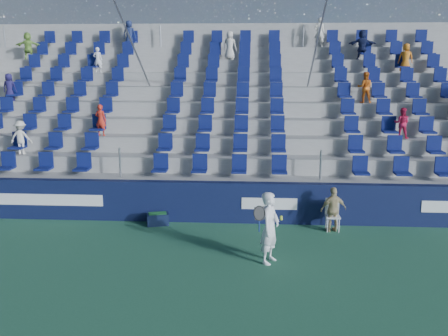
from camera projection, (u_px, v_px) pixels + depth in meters
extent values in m
plane|color=#2B6446|center=(208.00, 264.00, 11.70)|extent=(70.00, 70.00, 0.00)
cube|color=#10173C|center=(218.00, 202.00, 14.64)|extent=(24.00, 0.30, 1.20)
cube|color=white|center=(50.00, 200.00, 14.79)|extent=(3.20, 0.02, 0.34)
cube|color=white|center=(269.00, 204.00, 14.39)|extent=(1.60, 0.02, 0.34)
cube|color=#A4A49E|center=(219.00, 197.00, 15.20)|extent=(24.00, 0.85, 1.20)
cube|color=#A4A49E|center=(221.00, 182.00, 15.98)|extent=(24.00, 0.85, 1.70)
cube|color=#A4A49E|center=(223.00, 169.00, 16.75)|extent=(24.00, 0.85, 2.20)
cube|color=#A4A49E|center=(225.00, 157.00, 17.53)|extent=(24.00, 0.85, 2.70)
cube|color=#A4A49E|center=(226.00, 146.00, 18.31)|extent=(24.00, 0.85, 3.20)
cube|color=#A4A49E|center=(227.00, 136.00, 19.08)|extent=(24.00, 0.85, 3.70)
cube|color=#A4A49E|center=(229.00, 126.00, 19.86)|extent=(24.00, 0.85, 4.20)
cube|color=#A4A49E|center=(230.00, 118.00, 20.63)|extent=(24.00, 0.85, 4.70)
cube|color=#A4A49E|center=(231.00, 110.00, 21.41)|extent=(24.00, 0.85, 5.20)
cube|color=#A4A49E|center=(232.00, 97.00, 21.96)|extent=(24.00, 0.50, 6.20)
cube|color=#0E1754|center=(219.00, 166.00, 15.00)|extent=(16.05, 0.50, 0.70)
cube|color=#0E1754|center=(221.00, 145.00, 15.72)|extent=(16.05, 0.50, 0.70)
cube|color=#0E1754|center=(223.00, 126.00, 16.45)|extent=(16.05, 0.50, 0.70)
cube|color=#0E1754|center=(225.00, 108.00, 17.17)|extent=(16.05, 0.50, 0.70)
cube|color=#0E1754|center=(226.00, 92.00, 17.89)|extent=(16.05, 0.50, 0.70)
cube|color=#0E1754|center=(227.00, 77.00, 18.62)|extent=(16.05, 0.50, 0.70)
cube|color=#0E1754|center=(229.00, 63.00, 19.34)|extent=(16.05, 0.50, 0.70)
cube|color=#0E1754|center=(230.00, 51.00, 20.06)|extent=(16.05, 0.50, 0.70)
cube|color=#0E1754|center=(231.00, 39.00, 20.79)|extent=(16.05, 0.50, 0.70)
cylinder|color=gray|center=(143.00, 69.00, 17.91)|extent=(0.06, 7.68, 4.55)
cylinder|color=gray|center=(311.00, 70.00, 17.54)|extent=(0.06, 7.68, 4.55)
imported|color=silver|center=(21.00, 137.00, 16.04)|extent=(0.70, 0.41, 1.08)
imported|color=silver|center=(98.00, 60.00, 19.58)|extent=(0.37, 0.25, 0.98)
imported|color=beige|center=(319.00, 32.00, 20.46)|extent=(0.46, 0.33, 1.18)
imported|color=#19244C|center=(129.00, 34.00, 20.96)|extent=(0.55, 0.37, 1.10)
imported|color=#1E184A|center=(9.00, 87.00, 18.31)|extent=(0.50, 0.33, 1.01)
imported|color=orange|center=(406.00, 58.00, 18.83)|extent=(0.59, 0.43, 1.10)
imported|color=orange|center=(365.00, 87.00, 17.50)|extent=(0.56, 0.46, 1.08)
imported|color=#82B448|center=(28.00, 46.00, 20.49)|extent=(1.06, 0.58, 1.09)
imported|color=red|center=(101.00, 120.00, 16.62)|extent=(0.42, 0.32, 1.05)
imported|color=beige|center=(230.00, 45.00, 19.97)|extent=(0.60, 0.45, 1.11)
imported|color=#C81A43|center=(402.00, 123.00, 16.01)|extent=(0.57, 0.50, 0.99)
imported|color=#171E45|center=(362.00, 45.00, 19.64)|extent=(1.10, 0.47, 1.14)
imported|color=white|center=(270.00, 228.00, 11.62)|extent=(0.63, 0.73, 1.71)
cylinder|color=navy|center=(259.00, 226.00, 11.36)|extent=(0.03, 0.03, 0.28)
torus|color=black|center=(259.00, 213.00, 11.30)|extent=(0.30, 0.17, 0.28)
plane|color=#262626|center=(259.00, 213.00, 11.30)|extent=(0.30, 0.16, 0.29)
sphere|color=#C5D832|center=(281.00, 219.00, 11.35)|extent=(0.07, 0.07, 0.07)
sphere|color=#C5D832|center=(281.00, 217.00, 11.40)|extent=(0.07, 0.07, 0.07)
cube|color=white|center=(333.00, 217.00, 13.89)|extent=(0.39, 0.39, 0.04)
cube|color=white|center=(332.00, 206.00, 14.02)|extent=(0.39, 0.04, 0.48)
cylinder|color=white|center=(327.00, 226.00, 13.79)|extent=(0.03, 0.03, 0.39)
cylinder|color=white|center=(339.00, 226.00, 13.78)|extent=(0.03, 0.03, 0.39)
cylinder|color=white|center=(326.00, 222.00, 14.10)|extent=(0.03, 0.03, 0.39)
cylinder|color=white|center=(337.00, 222.00, 14.08)|extent=(0.03, 0.03, 0.39)
imported|color=tan|center=(333.00, 209.00, 13.80)|extent=(0.80, 0.49, 1.26)
cube|color=black|center=(158.00, 219.00, 14.45)|extent=(0.70, 0.55, 0.34)
cube|color=#1E662D|center=(158.00, 216.00, 14.43)|extent=(0.56, 0.41, 0.20)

